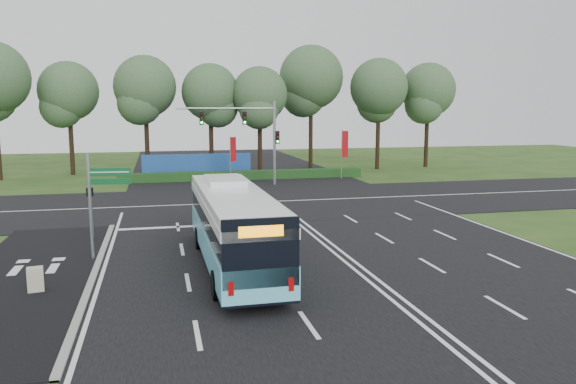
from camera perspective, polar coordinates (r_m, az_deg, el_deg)
name	(u,v)px	position (r m, az deg, el deg)	size (l,w,h in m)	color
ground	(320,243)	(27.30, 3.31, -5.15)	(120.00, 120.00, 0.00)	#224517
road_main	(320,242)	(27.29, 3.31, -5.11)	(20.00, 120.00, 0.04)	black
road_cross	(271,202)	(38.72, -1.71, -1.00)	(120.00, 14.00, 0.05)	black
bike_path	(29,278)	(23.86, -24.83, -7.90)	(5.00, 18.00, 0.06)	black
kerb_strip	(95,273)	(23.47, -19.04, -7.76)	(0.25, 18.00, 0.12)	gray
city_bus	(233,226)	(22.86, -5.56, -3.48)	(2.67, 11.88, 3.40)	#63CBE7
pedestrian_signal	(91,201)	(29.01, -19.42, -0.92)	(0.33, 0.42, 3.53)	gray
street_sign	(98,194)	(25.04, -18.70, -0.21)	(1.78, 0.27, 4.58)	gray
utility_cabinet	(35,280)	(21.91, -24.27, -8.16)	(0.54, 0.45, 0.90)	#BBB397
banner_flag_mid	(233,152)	(49.47, -5.65, 4.10)	(0.57, 0.23, 4.00)	gray
banner_flag_right	(344,147)	(51.22, 5.72, 4.58)	(0.66, 0.11, 4.48)	gray
traffic_light_gantry	(253,130)	(46.61, -3.56, 6.35)	(8.41, 0.28, 7.00)	gray
hedge	(244,175)	(50.85, -4.50, 1.71)	(22.00, 1.20, 0.80)	#193A15
blue_hoarding	(197,166)	(52.82, -9.22, 2.64)	(10.00, 0.30, 2.20)	#1B4993
eucalyptus_row	(233,86)	(56.67, -5.61, 10.65)	(48.63, 9.69, 12.94)	black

